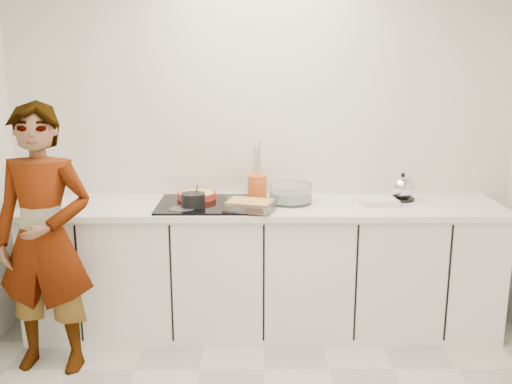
{
  "coord_description": "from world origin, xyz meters",
  "views": [
    {
      "loc": [
        -0.06,
        -2.47,
        1.87
      ],
      "look_at": [
        -0.05,
        1.05,
        1.05
      ],
      "focal_mm": 40.0,
      "sensor_mm": 36.0,
      "label": 1
    }
  ],
  "objects_px": {
    "baking_dish": "(250,205)",
    "mixing_bowl": "(291,194)",
    "utensil_crock": "(257,187)",
    "tart_dish": "(197,195)",
    "kettle": "(402,189)",
    "hob": "(212,204)",
    "cook": "(44,240)",
    "saucepan": "(193,200)"
  },
  "relations": [
    {
      "from": "tart_dish",
      "to": "mixing_bowl",
      "type": "relative_size",
      "value": 1.05
    },
    {
      "from": "kettle",
      "to": "utensil_crock",
      "type": "height_order",
      "value": "kettle"
    },
    {
      "from": "tart_dish",
      "to": "saucepan",
      "type": "xyz_separation_m",
      "value": [
        -0.0,
        -0.22,
        0.02
      ]
    },
    {
      "from": "hob",
      "to": "baking_dish",
      "type": "bearing_deg",
      "value": -32.79
    },
    {
      "from": "baking_dish",
      "to": "cook",
      "type": "relative_size",
      "value": 0.22
    },
    {
      "from": "saucepan",
      "to": "mixing_bowl",
      "type": "height_order",
      "value": "saucepan"
    },
    {
      "from": "baking_dish",
      "to": "cook",
      "type": "height_order",
      "value": "cook"
    },
    {
      "from": "baking_dish",
      "to": "cook",
      "type": "bearing_deg",
      "value": -165.5
    },
    {
      "from": "saucepan",
      "to": "kettle",
      "type": "height_order",
      "value": "kettle"
    },
    {
      "from": "hob",
      "to": "tart_dish",
      "type": "height_order",
      "value": "tart_dish"
    },
    {
      "from": "mixing_bowl",
      "to": "kettle",
      "type": "xyz_separation_m",
      "value": [
        0.78,
        0.08,
        0.02
      ]
    },
    {
      "from": "hob",
      "to": "mixing_bowl",
      "type": "xyz_separation_m",
      "value": [
        0.54,
        0.06,
        0.06
      ]
    },
    {
      "from": "tart_dish",
      "to": "baking_dish",
      "type": "relative_size",
      "value": 0.9
    },
    {
      "from": "baking_dish",
      "to": "mixing_bowl",
      "type": "relative_size",
      "value": 1.17
    },
    {
      "from": "tart_dish",
      "to": "kettle",
      "type": "xyz_separation_m",
      "value": [
        1.44,
        0.0,
        0.04
      ]
    },
    {
      "from": "saucepan",
      "to": "kettle",
      "type": "relative_size",
      "value": 0.95
    },
    {
      "from": "baking_dish",
      "to": "utensil_crock",
      "type": "height_order",
      "value": "utensil_crock"
    },
    {
      "from": "utensil_crock",
      "to": "cook",
      "type": "height_order",
      "value": "cook"
    },
    {
      "from": "mixing_bowl",
      "to": "hob",
      "type": "bearing_deg",
      "value": -173.83
    },
    {
      "from": "baking_dish",
      "to": "hob",
      "type": "bearing_deg",
      "value": 147.21
    },
    {
      "from": "hob",
      "to": "saucepan",
      "type": "bearing_deg",
      "value": -143.37
    },
    {
      "from": "mixing_bowl",
      "to": "kettle",
      "type": "bearing_deg",
      "value": 5.69
    },
    {
      "from": "hob",
      "to": "utensil_crock",
      "type": "distance_m",
      "value": 0.38
    },
    {
      "from": "hob",
      "to": "cook",
      "type": "bearing_deg",
      "value": -153.24
    },
    {
      "from": "tart_dish",
      "to": "saucepan",
      "type": "height_order",
      "value": "saucepan"
    },
    {
      "from": "kettle",
      "to": "cook",
      "type": "height_order",
      "value": "cook"
    },
    {
      "from": "hob",
      "to": "cook",
      "type": "xyz_separation_m",
      "value": [
        -0.96,
        -0.49,
        -0.1
      ]
    },
    {
      "from": "baking_dish",
      "to": "mixing_bowl",
      "type": "height_order",
      "value": "mixing_bowl"
    },
    {
      "from": "baking_dish",
      "to": "utensil_crock",
      "type": "relative_size",
      "value": 2.1
    },
    {
      "from": "hob",
      "to": "mixing_bowl",
      "type": "height_order",
      "value": "mixing_bowl"
    },
    {
      "from": "hob",
      "to": "utensil_crock",
      "type": "height_order",
      "value": "utensil_crock"
    },
    {
      "from": "tart_dish",
      "to": "utensil_crock",
      "type": "xyz_separation_m",
      "value": [
        0.42,
        0.06,
        0.05
      ]
    },
    {
      "from": "mixing_bowl",
      "to": "kettle",
      "type": "relative_size",
      "value": 1.55
    },
    {
      "from": "mixing_bowl",
      "to": "cook",
      "type": "distance_m",
      "value": 1.6
    },
    {
      "from": "kettle",
      "to": "baking_dish",
      "type": "bearing_deg",
      "value": -163.91
    },
    {
      "from": "baking_dish",
      "to": "utensil_crock",
      "type": "xyz_separation_m",
      "value": [
        0.05,
        0.37,
        0.04
      ]
    },
    {
      "from": "hob",
      "to": "baking_dish",
      "type": "relative_size",
      "value": 2.03
    },
    {
      "from": "utensil_crock",
      "to": "cook",
      "type": "xyz_separation_m",
      "value": [
        -1.28,
        -0.68,
        -0.17
      ]
    },
    {
      "from": "kettle",
      "to": "tart_dish",
      "type": "bearing_deg",
      "value": -179.98
    },
    {
      "from": "tart_dish",
      "to": "utensil_crock",
      "type": "relative_size",
      "value": 1.89
    },
    {
      "from": "hob",
      "to": "cook",
      "type": "height_order",
      "value": "cook"
    },
    {
      "from": "kettle",
      "to": "utensil_crock",
      "type": "distance_m",
      "value": 1.01
    }
  ]
}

